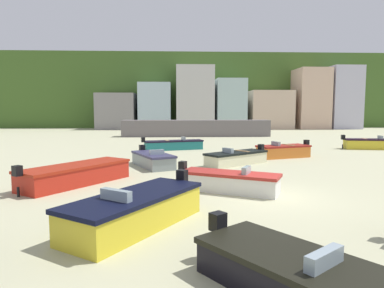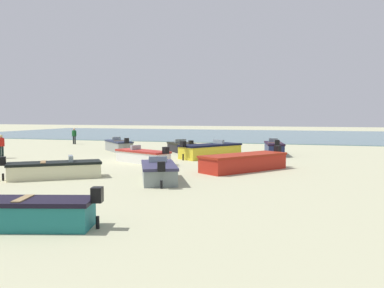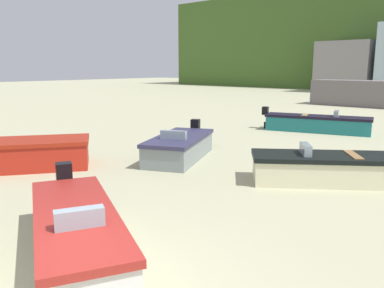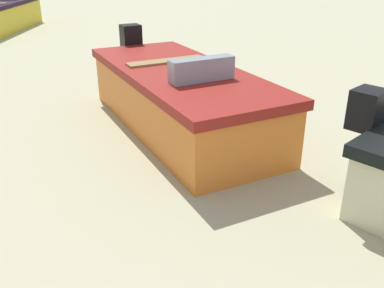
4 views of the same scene
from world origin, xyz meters
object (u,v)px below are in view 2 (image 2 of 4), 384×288
object	(u,v)px
boat_cream_0	(55,170)
boat_grey_6	(159,172)
boat_navy_9	(274,148)
boat_white_1	(143,156)
beach_walker_foreground	(74,135)
beach_walker_distant	(1,144)
boat_yellow_4	(210,151)
boat_red_7	(244,162)
boat_grey_5	(119,146)
boat_black_3	(183,147)
boat_teal_8	(2,213)

from	to	relation	value
boat_cream_0	boat_grey_6	xyz separation A→B (m)	(-5.03, -0.62, 0.01)
boat_navy_9	boat_white_1	bearing A→B (deg)	-145.22
beach_walker_foreground	beach_walker_distant	bearing A→B (deg)	-74.11
boat_yellow_4	boat_red_7	distance (m)	6.66
boat_grey_6	boat_grey_5	bearing A→B (deg)	98.71
boat_white_1	beach_walker_foreground	world-z (taller)	beach_walker_foreground
boat_grey_6	boat_white_1	bearing A→B (deg)	94.64
boat_yellow_4	boat_black_3	bearing A→B (deg)	164.80
boat_teal_8	beach_walker_distant	xyz separation A→B (m)	(12.89, -14.58, 0.54)
boat_yellow_4	boat_grey_5	distance (m)	8.77
boat_black_3	beach_walker_distant	size ratio (longest dim) A/B	2.37
boat_red_7	boat_navy_9	xyz separation A→B (m)	(-0.67, -9.27, 0.03)
boat_navy_9	boat_grey_6	bearing A→B (deg)	-116.57
boat_grey_5	beach_walker_distant	bearing A→B (deg)	-171.81
boat_red_7	boat_black_3	bearing A→B (deg)	-19.75
boat_white_1	boat_grey_6	size ratio (longest dim) A/B	1.06
boat_yellow_4	boat_navy_9	size ratio (longest dim) A/B	1.14
boat_yellow_4	boat_red_7	bearing A→B (deg)	-26.20
boat_white_1	boat_black_3	bearing A→B (deg)	26.22
boat_grey_6	beach_walker_distant	distance (m)	15.31
beach_walker_distant	boat_teal_8	bearing A→B (deg)	48.32
boat_grey_6	boat_teal_8	world-z (taller)	boat_grey_6
boat_white_1	boat_grey_5	world-z (taller)	boat_grey_5
boat_black_3	boat_grey_5	bearing A→B (deg)	154.46
boat_grey_6	beach_walker_distant	xyz separation A→B (m)	(14.02, -6.11, 0.54)
boat_black_3	boat_grey_5	distance (m)	5.24
boat_red_7	boat_navy_9	world-z (taller)	boat_navy_9
boat_red_7	beach_walker_foreground	bearing A→B (deg)	-0.99
boat_yellow_4	boat_navy_9	distance (m)	5.32
boat_yellow_4	beach_walker_foreground	bearing A→B (deg)	-174.68
boat_white_1	boat_yellow_4	world-z (taller)	boat_yellow_4
boat_red_7	boat_yellow_4	bearing A→B (deg)	-24.41
boat_navy_9	beach_walker_foreground	size ratio (longest dim) A/B	2.55
boat_white_1	boat_teal_8	size ratio (longest dim) A/B	0.81
boat_white_1	boat_grey_6	world-z (taller)	boat_white_1
beach_walker_foreground	boat_grey_6	bearing A→B (deg)	-44.88
beach_walker_distant	beach_walker_foreground	bearing A→B (deg)	-161.50
boat_yellow_4	boat_red_7	xyz separation A→B (m)	(-3.33, 5.77, -0.04)
boat_cream_0	boat_grey_6	bearing A→B (deg)	61.25
boat_yellow_4	beach_walker_distant	world-z (taller)	beach_walker_distant
boat_cream_0	boat_black_3	world-z (taller)	boat_cream_0
boat_grey_5	boat_red_7	bearing A→B (deg)	-79.55
boat_cream_0	beach_walker_foreground	bearing A→B (deg)	174.69
boat_yellow_4	boat_navy_9	xyz separation A→B (m)	(-4.01, -3.50, -0.01)
boat_cream_0	boat_black_3	size ratio (longest dim) A/B	1.10
boat_grey_6	boat_navy_9	distance (m)	14.40
boat_grey_5	boat_navy_9	xyz separation A→B (m)	(-12.37, -0.85, 0.02)
boat_grey_6	beach_walker_foreground	size ratio (longest dim) A/B	2.42
boat_white_1	boat_yellow_4	bearing A→B (deg)	-12.02
boat_red_7	beach_walker_distant	bearing A→B (deg)	30.60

